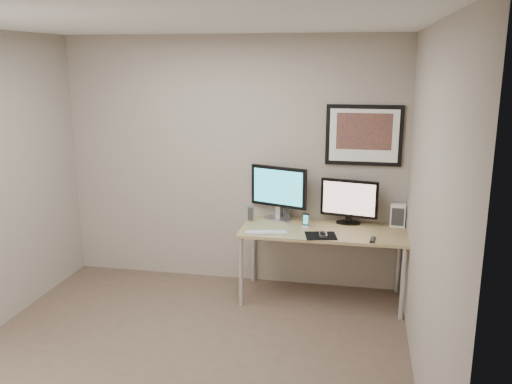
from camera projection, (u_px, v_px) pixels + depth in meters
floor at (184, 358)px, 4.38m from camera, size 3.60×3.60×0.00m
room at (195, 148)px, 4.42m from camera, size 3.60×3.60×3.60m
desk at (323, 236)px, 5.32m from camera, size 1.60×0.70×0.73m
framed_art at (364, 135)px, 5.34m from camera, size 0.75×0.04×0.60m
monitor_large at (279, 191)px, 5.55m from camera, size 0.60×0.28×0.56m
monitor_tv at (349, 201)px, 5.43m from camera, size 0.58×0.18×0.46m
speaker_left at (251, 213)px, 5.57m from camera, size 0.07×0.07×0.16m
speaker_right at (287, 210)px, 5.65m from camera, size 0.07×0.07×0.18m
phone_dock at (306, 220)px, 5.36m from camera, size 0.07×0.07×0.14m
keyboard at (266, 232)px, 5.19m from camera, size 0.42×0.18×0.01m
mousepad at (321, 236)px, 5.10m from camera, size 0.33×0.31×0.00m
mouse at (323, 234)px, 5.09m from camera, size 0.08×0.12×0.04m
remote at (373, 239)px, 4.97m from camera, size 0.06×0.15×0.02m
fan_unit at (398, 215)px, 5.37m from camera, size 0.15×0.12×0.23m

